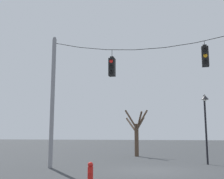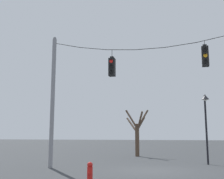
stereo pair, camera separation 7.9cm
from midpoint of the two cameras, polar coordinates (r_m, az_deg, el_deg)
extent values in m
plane|color=#383A3D|center=(15.23, 8.53, -15.97)|extent=(200.00, 200.00, 0.00)
cylinder|color=gray|center=(16.62, -11.86, -2.33)|extent=(0.24, 0.24, 7.51)
sphere|color=gray|center=(17.48, -11.43, 10.14)|extent=(0.19, 0.19, 0.19)
cylinder|color=black|center=(16.99, -9.00, 8.87)|extent=(1.64, 0.03, 0.43)
cylinder|color=black|center=(16.32, -3.73, 8.30)|extent=(1.63, 0.03, 0.30)
cylinder|color=black|center=(15.84, 1.91, 8.08)|extent=(1.63, 0.03, 0.16)
cylinder|color=black|center=(15.55, 7.82, 8.23)|extent=(1.63, 0.03, 0.03)
cylinder|color=black|center=(15.48, 13.88, 8.77)|extent=(1.63, 0.03, 0.16)
cylinder|color=black|center=(15.61, 19.92, 9.69)|extent=(1.63, 0.03, 0.30)
cube|color=black|center=(15.69, 0.14, 4.54)|extent=(0.34, 0.34, 1.02)
cube|color=black|center=(15.83, 0.14, 6.50)|extent=(0.19, 0.19, 0.10)
cylinder|color=black|center=(15.90, 0.14, 7.36)|extent=(0.02, 0.02, 0.40)
cylinder|color=red|center=(15.59, -0.03, 5.79)|extent=(0.20, 0.03, 0.20)
cylinder|color=black|center=(15.57, -0.07, 6.15)|extent=(0.07, 0.12, 0.07)
cylinder|color=black|center=(15.52, -0.03, 4.70)|extent=(0.20, 0.03, 0.20)
cylinder|color=black|center=(15.50, -0.07, 5.06)|extent=(0.07, 0.12, 0.07)
cylinder|color=black|center=(15.44, -0.03, 3.60)|extent=(0.20, 0.03, 0.20)
cylinder|color=black|center=(15.42, -0.07, 3.97)|extent=(0.07, 0.12, 0.07)
cylinder|color=red|center=(15.94, 0.31, 5.45)|extent=(0.20, 0.03, 0.20)
cylinder|color=black|center=(16.00, 0.35, 5.72)|extent=(0.07, 0.12, 0.07)
cylinder|color=black|center=(15.86, 0.31, 4.39)|extent=(0.20, 0.03, 0.20)
cylinder|color=black|center=(15.93, 0.36, 4.66)|extent=(0.07, 0.12, 0.07)
cylinder|color=black|center=(15.79, 0.32, 3.31)|extent=(0.20, 0.03, 0.20)
cylinder|color=black|center=(15.86, 0.36, 3.60)|extent=(0.07, 0.12, 0.07)
cube|color=black|center=(15.31, 18.55, 6.39)|extent=(0.34, 0.34, 1.05)
cube|color=black|center=(15.47, 18.43, 8.44)|extent=(0.19, 0.19, 0.10)
cylinder|color=black|center=(15.52, 18.40, 8.99)|extent=(0.02, 0.02, 0.21)
cylinder|color=black|center=(15.22, 18.53, 7.72)|extent=(0.20, 0.03, 0.20)
cylinder|color=black|center=(15.20, 18.52, 8.09)|extent=(0.07, 0.12, 0.07)
cylinder|color=orange|center=(15.13, 18.59, 6.57)|extent=(0.20, 0.03, 0.20)
cylinder|color=black|center=(15.11, 18.58, 6.95)|extent=(0.07, 0.12, 0.07)
cylinder|color=black|center=(15.05, 18.65, 5.42)|extent=(0.20, 0.03, 0.20)
cylinder|color=black|center=(15.03, 18.64, 5.79)|extent=(0.07, 0.12, 0.07)
cylinder|color=black|center=(15.57, 18.44, 7.32)|extent=(0.20, 0.03, 0.20)
cylinder|color=black|center=(15.64, 18.42, 7.59)|extent=(0.07, 0.12, 0.07)
cylinder|color=orange|center=(15.49, 18.50, 6.20)|extent=(0.20, 0.03, 0.20)
cylinder|color=black|center=(15.55, 18.48, 6.48)|extent=(0.07, 0.12, 0.07)
cylinder|color=black|center=(15.41, 18.56, 5.07)|extent=(0.20, 0.03, 0.20)
cylinder|color=black|center=(15.47, 18.54, 5.36)|extent=(0.07, 0.12, 0.07)
cylinder|color=black|center=(19.00, 18.74, -7.65)|extent=(0.12, 0.12, 4.37)
cylinder|color=black|center=(18.91, 18.45, -1.16)|extent=(0.07, 0.52, 0.07)
cone|color=#232328|center=(18.64, 18.52, -1.48)|extent=(0.47, 0.47, 0.28)
sphere|color=silver|center=(18.62, 18.54, -1.92)|extent=(0.21, 0.21, 0.21)
cylinder|color=brown|center=(25.00, 5.23, -10.17)|extent=(0.36, 0.36, 2.81)
cylinder|color=brown|center=(24.54, 5.72, -6.56)|extent=(0.83, 1.07, 1.78)
cylinder|color=brown|center=(25.86, 4.17, -7.22)|extent=(1.37, 1.69, 1.48)
cylinder|color=brown|center=(25.37, 4.06, -6.03)|extent=(1.26, 0.69, 1.73)
cylinder|color=brown|center=(24.57, 5.92, -6.99)|extent=(0.97, 0.97, 1.21)
cylinder|color=brown|center=(25.19, 6.29, -6.07)|extent=(1.11, 0.67, 1.74)
cylinder|color=red|center=(11.59, -4.32, -16.78)|extent=(0.22, 0.22, 0.56)
sphere|color=red|center=(11.54, -4.30, -15.00)|extent=(0.22, 0.22, 0.22)
cylinder|color=red|center=(11.45, -4.56, -16.58)|extent=(0.09, 0.10, 0.09)
camera|label=1|loc=(0.04, -89.85, -0.02)|focal=45.00mm
camera|label=2|loc=(0.04, 90.15, 0.02)|focal=45.00mm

